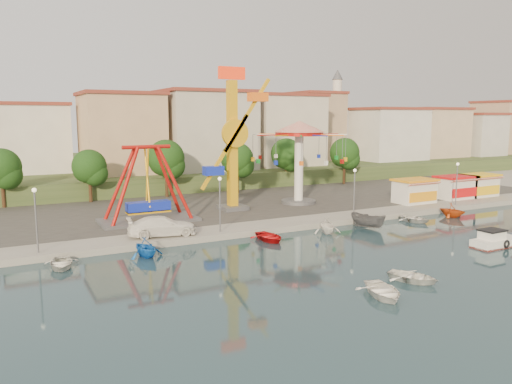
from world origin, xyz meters
TOP-DOWN VIEW (x-y plane):
  - ground at (0.00, 0.00)m, footprint 200.00×200.00m
  - quay_deck at (0.00, 62.00)m, footprint 200.00×100.00m
  - asphalt_pad at (0.00, 30.00)m, footprint 90.00×28.00m
  - hill_terrace at (0.00, 67.00)m, footprint 200.00×60.00m
  - pirate_ship_ride at (-12.72, 20.94)m, footprint 10.00×5.00m
  - kamikaze_tower at (-1.77, 22.67)m, footprint 5.99×3.10m
  - wave_swinger at (7.28, 23.15)m, footprint 11.60×11.60m
  - booth_left at (20.49, 16.49)m, footprint 5.40×3.78m
  - booth_mid at (27.95, 16.49)m, footprint 5.40×3.78m
  - booth_right at (32.50, 16.49)m, footprint 5.40×3.78m
  - lamp_post_0 at (-24.00, 13.00)m, footprint 0.14×0.14m
  - lamp_post_1 at (-8.00, 13.00)m, footprint 0.14×0.14m
  - lamp_post_2 at (8.00, 13.00)m, footprint 0.14×0.14m
  - lamp_post_3 at (24.00, 13.00)m, footprint 0.14×0.14m
  - tree_0 at (-26.00, 36.98)m, footprint 4.60×4.60m
  - tree_1 at (-16.00, 36.24)m, footprint 4.35×4.35m
  - tree_2 at (-6.00, 35.81)m, footprint 5.02×5.02m
  - tree_3 at (4.00, 34.36)m, footprint 4.68×4.68m
  - tree_4 at (14.00, 37.35)m, footprint 4.86×4.86m
  - tree_5 at (24.00, 35.54)m, footprint 4.83×4.83m
  - building_1 at (-21.33, 51.38)m, footprint 12.33×9.01m
  - building_2 at (-8.19, 51.96)m, footprint 11.95×9.28m
  - building_3 at (5.60, 48.80)m, footprint 12.59×10.50m
  - building_4 at (19.07, 52.20)m, footprint 10.75×9.23m
  - building_5 at (32.37, 50.33)m, footprint 12.77×10.96m
  - building_6 at (44.15, 48.77)m, footprint 8.23×8.98m
  - building_7 at (56.03, 53.70)m, footprint 11.59×10.93m
  - building_8 at (69.93, 47.19)m, footprint 12.84×9.28m
  - building_9 at (83.46, 49.95)m, footprint 12.95×9.17m
  - minaret at (36.00, 54.00)m, footprint 2.80×2.80m
  - cabin_motorboat at (12.41, -1.41)m, footprint 4.96×2.08m
  - rowboat_a at (-1.21, -5.09)m, footprint 3.74×4.25m
  - rowboat_b at (-5.13, -6.42)m, footprint 3.78×4.50m
  - van at (-13.37, 14.00)m, footprint 6.52×3.33m
  - moored_boat_0 at (-22.66, 9.80)m, footprint 3.00×3.86m
  - moored_boat_1 at (-16.08, 9.80)m, footprint 3.45×3.76m
  - moored_boat_3 at (-4.41, 9.80)m, footprint 2.85×3.90m
  - moored_boat_4 at (2.13, 9.80)m, footprint 3.46×3.75m
  - moored_boat_5 at (7.35, 9.80)m, footprint 2.72×4.37m
  - moored_boat_6 at (13.90, 9.80)m, footprint 3.20×3.97m
  - moored_boat_7 at (19.75, 9.80)m, footprint 3.35×3.66m

SIDE VIEW (x-z plane):
  - ground at x=0.00m, z-range 0.00..0.00m
  - quay_deck at x=0.00m, z-range 0.00..0.60m
  - moored_boat_6 at x=13.90m, z-range 0.00..0.73m
  - rowboat_a at x=-1.21m, z-range 0.00..0.73m
  - moored_boat_0 at x=-22.66m, z-range 0.00..0.73m
  - moored_boat_3 at x=-4.41m, z-range 0.00..0.79m
  - rowboat_b at x=-5.13m, z-range 0.00..0.80m
  - cabin_motorboat at x=12.41m, z-range -0.40..1.33m
  - asphalt_pad at x=0.00m, z-range 0.60..0.61m
  - moored_boat_5 at x=7.35m, z-range 0.00..1.58m
  - moored_boat_4 at x=2.13m, z-range 0.00..1.64m
  - moored_boat_7 at x=19.75m, z-range 0.00..1.65m
  - moored_boat_1 at x=-16.08m, z-range 0.00..1.67m
  - hill_terrace at x=0.00m, z-range 0.00..3.00m
  - van at x=-13.37m, z-range 0.60..2.41m
  - booth_left at x=20.49m, z-range 0.62..3.70m
  - booth_mid at x=27.95m, z-range 0.62..3.70m
  - booth_right at x=32.50m, z-range 0.62..3.70m
  - lamp_post_0 at x=-24.00m, z-range 0.60..5.60m
  - lamp_post_1 at x=-8.00m, z-range 0.60..5.60m
  - lamp_post_2 at x=8.00m, z-range 0.60..5.60m
  - lamp_post_3 at x=24.00m, z-range 0.60..5.60m
  - pirate_ship_ride at x=-12.72m, z-range 0.39..8.39m
  - tree_1 at x=-16.00m, z-range 1.80..8.60m
  - tree_0 at x=-26.00m, z-range 1.87..9.07m
  - tree_3 at x=4.00m, z-range 1.90..9.21m
  - tree_5 at x=24.00m, z-range 1.94..9.48m
  - tree_4 at x=14.00m, z-range 1.95..9.55m
  - tree_2 at x=-6.00m, z-range 1.99..9.84m
  - building_1 at x=-21.33m, z-range 3.00..11.63m
  - building_7 at x=56.03m, z-range 3.00..11.76m
  - building_3 at x=5.60m, z-range 3.00..12.20m
  - building_9 at x=83.46m, z-range 3.00..12.21m
  - building_4 at x=19.07m, z-range 3.00..12.24m
  - wave_swinger at x=7.28m, z-range 3.00..13.40m
  - kamikaze_tower at x=-1.77m, z-range 0.27..16.77m
  - building_5 at x=32.37m, z-range 3.00..14.21m
  - building_2 at x=-8.19m, z-range 3.00..14.23m
  - building_6 at x=44.15m, z-range 3.00..15.36m
  - building_8 at x=69.93m, z-range 3.00..15.58m
  - minaret at x=36.00m, z-range 3.55..21.55m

